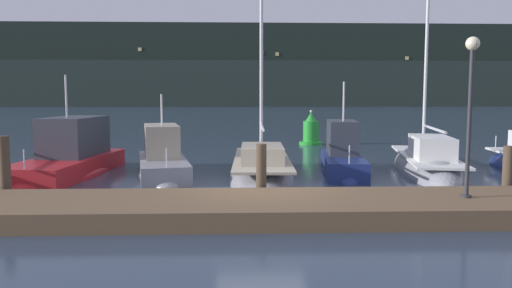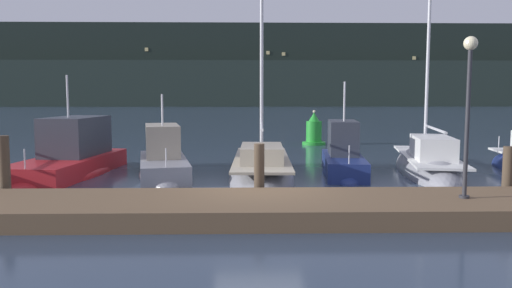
{
  "view_description": "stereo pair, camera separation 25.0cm",
  "coord_description": "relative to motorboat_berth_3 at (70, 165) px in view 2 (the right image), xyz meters",
  "views": [
    {
      "loc": [
        -0.64,
        -13.15,
        2.92
      ],
      "look_at": [
        0.0,
        3.81,
        1.2
      ],
      "focal_mm": 35.0,
      "sensor_mm": 36.0,
      "label": 1
    },
    {
      "loc": [
        -0.39,
        -13.16,
        2.92
      ],
      "look_at": [
        0.0,
        3.81,
        1.2
      ],
      "focal_mm": 35.0,
      "sensor_mm": 36.0,
      "label": 2
    }
  ],
  "objects": [
    {
      "name": "ground_plane",
      "position": [
        6.71,
        -4.88,
        -0.36
      ],
      "size": [
        400.0,
        400.0,
        0.0
      ],
      "primitive_type": "plane",
      "color": "#2D3D51"
    },
    {
      "name": "dock",
      "position": [
        6.71,
        -6.47,
        -0.13
      ],
      "size": [
        35.12,
        2.8,
        0.45
      ],
      "primitive_type": "cube",
      "color": "brown",
      "rests_on": "ground"
    },
    {
      "name": "mooring_pile_1",
      "position": [
        -0.04,
        -4.82,
        0.55
      ],
      "size": [
        0.28,
        0.28,
        1.82
      ],
      "primitive_type": "cylinder",
      "color": "#4C3D2D",
      "rests_on": "ground"
    },
    {
      "name": "mooring_pile_2",
      "position": [
        6.71,
        -4.82,
        0.44
      ],
      "size": [
        0.28,
        0.28,
        1.59
      ],
      "primitive_type": "cylinder",
      "color": "#4C3D2D",
      "rests_on": "ground"
    },
    {
      "name": "mooring_pile_3",
      "position": [
        13.47,
        -4.82,
        0.39
      ],
      "size": [
        0.28,
        0.28,
        1.5
      ],
      "primitive_type": "cylinder",
      "color": "#4C3D2D",
      "rests_on": "ground"
    },
    {
      "name": "motorboat_berth_3",
      "position": [
        0.0,
        0.0,
        0.0
      ],
      "size": [
        3.14,
        6.78,
        4.15
      ],
      "color": "red",
      "rests_on": "ground"
    },
    {
      "name": "motorboat_berth_4",
      "position": [
        3.39,
        -0.18,
        -0.03
      ],
      "size": [
        2.78,
        5.71,
        3.36
      ],
      "color": "gray",
      "rests_on": "ground"
    },
    {
      "name": "sailboat_berth_5",
      "position": [
        6.91,
        -1.02,
        -0.23
      ],
      "size": [
        2.46,
        7.68,
        11.47
      ],
      "color": "gray",
      "rests_on": "ground"
    },
    {
      "name": "motorboat_berth_6",
      "position": [
        9.93,
        -0.05,
        -0.02
      ],
      "size": [
        2.03,
        5.05,
        3.87
      ],
      "color": "navy",
      "rests_on": "ground"
    },
    {
      "name": "sailboat_berth_7",
      "position": [
        13.18,
        0.3,
        -0.23
      ],
      "size": [
        3.54,
        8.31,
        12.62
      ],
      "color": "gray",
      "rests_on": "ground"
    },
    {
      "name": "channel_buoy",
      "position": [
        10.3,
        10.38,
        0.38
      ],
      "size": [
        1.33,
        1.33,
        1.98
      ],
      "color": "green",
      "rests_on": "ground"
    },
    {
      "name": "dock_lamppost",
      "position": [
        11.54,
        -6.51,
        2.64
      ],
      "size": [
        0.32,
        0.32,
        3.78
      ],
      "color": "#2D2D33",
      "rests_on": "dock"
    },
    {
      "name": "hillside_backdrop",
      "position": [
        6.21,
        107.62,
        8.66
      ],
      "size": [
        240.0,
        23.0,
        19.56
      ],
      "color": "#1E2823",
      "rests_on": "ground"
    }
  ]
}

